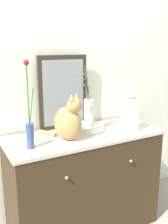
# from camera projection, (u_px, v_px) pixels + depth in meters

# --- Properties ---
(wall_back) EXTENTS (4.40, 0.08, 2.60)m
(wall_back) POSITION_uv_depth(u_px,v_px,m) (66.00, 74.00, 2.22)
(wall_back) COLOR white
(wall_back) RESTS_ON ground_plane
(sideboard) EXTENTS (1.24, 0.52, 0.86)m
(sideboard) POSITION_uv_depth(u_px,v_px,m) (84.00, 183.00, 2.16)
(sideboard) COLOR #392819
(sideboard) RESTS_ON ground_plane
(mirror_leaning) EXTENTS (0.42, 0.03, 0.61)m
(mirror_leaning) POSITION_uv_depth(u_px,v_px,m) (63.00, 93.00, 2.14)
(mirror_leaning) COLOR #32291D
(mirror_leaning) RESTS_ON sideboard
(cat_sitting) EXTENTS (0.27, 0.39, 0.36)m
(cat_sitting) POSITION_uv_depth(u_px,v_px,m) (68.00, 121.00, 1.89)
(cat_sitting) COLOR #AB864E
(cat_sitting) RESTS_ON sideboard
(vase_slim_green) EXTENTS (0.07, 0.05, 0.59)m
(vase_slim_green) POSITION_uv_depth(u_px,v_px,m) (30.00, 128.00, 1.73)
(vase_slim_green) COLOR #364E87
(vase_slim_green) RESTS_ON sideboard
(bowl_porcelain) EXTENTS (0.24, 0.24, 0.05)m
(bowl_porcelain) POSITION_uv_depth(u_px,v_px,m) (89.00, 128.00, 2.12)
(bowl_porcelain) COLOR silver
(bowl_porcelain) RESTS_ON sideboard
(vase_glass_clear) EXTENTS (0.15, 0.10, 0.48)m
(vase_glass_clear) POSITION_uv_depth(u_px,v_px,m) (89.00, 110.00, 2.08)
(vase_glass_clear) COLOR silver
(vase_glass_clear) RESTS_ON bowl_porcelain
(jar_lidded_porcelain) EXTENTS (0.10, 0.10, 0.35)m
(jar_lidded_porcelain) POSITION_uv_depth(u_px,v_px,m) (130.00, 112.00, 2.09)
(jar_lidded_porcelain) COLOR white
(jar_lidded_porcelain) RESTS_ON sideboard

